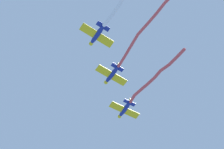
% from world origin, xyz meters
% --- Properties ---
extents(airplane_lead, '(7.69, 6.01, 1.97)m').
position_xyz_m(airplane_lead, '(-0.39, -5.66, 64.51)').
color(airplane_lead, navy).
extents(smoke_trail_lead, '(11.62, 15.31, 1.78)m').
position_xyz_m(smoke_trail_lead, '(-6.98, 4.15, 63.98)').
color(smoke_trail_lead, '#DB4C4C').
extents(airplane_left_wing, '(7.51, 6.17, 1.97)m').
position_xyz_m(airplane_left_wing, '(2.87, 4.13, 64.76)').
color(airplane_left_wing, navy).
extents(smoke_trail_left_wing, '(11.55, 17.55, 1.22)m').
position_xyz_m(smoke_trail_left_wing, '(-3.71, 15.22, 64.71)').
color(smoke_trail_left_wing, '#DB4C4C').
extents(airplane_right_wing, '(7.50, 6.18, 1.97)m').
position_xyz_m(airplane_right_wing, '(6.12, 13.92, 65.01)').
color(airplane_right_wing, navy).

